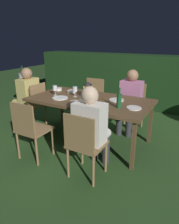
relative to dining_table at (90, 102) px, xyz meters
The scene contains 24 objects.
ground_plane 0.69m from the dining_table, ahead, with size 16.00×16.00×0.00m, color #2D5123.
dining_table is the anchor object (origin of this frame).
chair_side_left_b 1.02m from the dining_table, 64.06° to the right, with size 0.42×0.40×0.87m.
person_in_cream 0.83m from the dining_table, 58.15° to the right, with size 0.38×0.47×1.15m.
chair_side_right_a 1.02m from the dining_table, 115.94° to the left, with size 0.42×0.40×0.87m.
chair_head_near 1.24m from the dining_table, behind, with size 0.40×0.42×0.87m.
person_in_mustard 1.42m from the dining_table, behind, with size 0.48×0.38×1.15m.
chair_side_right_b 1.02m from the dining_table, 64.06° to the left, with size 0.42×0.40×0.87m.
person_in_pink 0.83m from the dining_table, 58.15° to the left, with size 0.38×0.47×1.15m.
chair_side_left_a 1.02m from the dining_table, 115.94° to the right, with size 0.42×0.40×0.87m.
lantern_centerpiece 0.21m from the dining_table, 138.16° to the left, with size 0.15×0.15×0.27m.
green_bottle_on_table 0.63m from the dining_table, 18.20° to the right, with size 0.07×0.07×0.29m.
wine_glass_a 0.66m from the dining_table, behind, with size 0.08×0.08×0.17m.
wine_glass_b 0.33m from the dining_table, behind, with size 0.08×0.08×0.17m.
wine_glass_c 0.49m from the dining_table, 58.36° to the right, with size 0.08×0.08×0.17m.
plate_a 0.44m from the dining_table, 19.32° to the left, with size 0.23×0.23×0.01m, color white.
plate_b 0.78m from the dining_table, ahead, with size 0.21×0.21×0.01m, color white.
plate_c 0.49m from the dining_table, 154.89° to the right, with size 0.25×0.25×0.01m, color white.
bowl_olives 0.83m from the dining_table, 164.95° to the left, with size 0.14×0.14×0.05m.
bowl_bread 0.52m from the dining_table, 157.96° to the left, with size 0.16×0.16×0.04m.
bowl_salad 0.38m from the dining_table, 95.53° to the right, with size 0.15×0.15×0.06m.
side_table 2.44m from the dining_table, 160.76° to the left, with size 0.48×0.48×0.70m.
ice_bucket 2.43m from the dining_table, 160.78° to the left, with size 0.26×0.26×0.34m.
hedge_backdrop 2.38m from the dining_table, 90.00° to the left, with size 5.45×0.66×1.28m, color #193816.
Camera 1 is at (1.58, -2.78, 1.67)m, focal length 33.06 mm.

